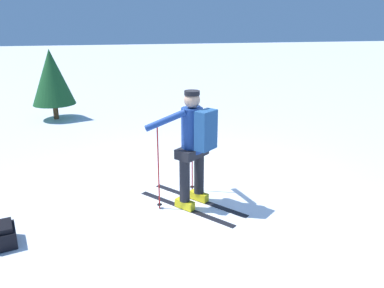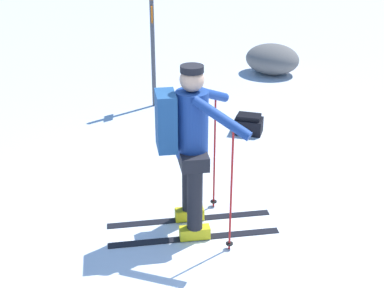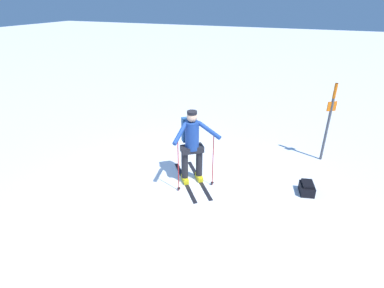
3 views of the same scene
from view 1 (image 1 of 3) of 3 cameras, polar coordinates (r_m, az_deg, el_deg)
name	(u,v)px [view 1 (image 1 of 3)]	position (r m, az deg, el deg)	size (l,w,h in m)	color
ground_plane	(191,188)	(6.22, -0.17, -6.68)	(80.00, 80.00, 0.00)	white
skier	(194,142)	(5.30, 0.24, 0.25)	(1.61, 1.40, 1.72)	black
dropped_backpack	(3,235)	(5.25, -26.84, -12.29)	(0.44, 0.37, 0.27)	black
pine_tree	(52,77)	(11.01, -20.59, 9.52)	(1.15, 1.15, 1.92)	#4C331E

